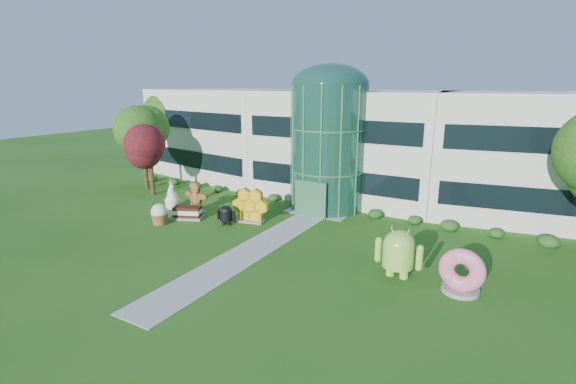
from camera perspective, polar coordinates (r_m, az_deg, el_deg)
The scene contains 14 objects.
ground at distance 25.02m, azimuth -6.49°, elevation -8.87°, with size 140.00×140.00×0.00m, color #215114.
building at distance 39.20m, azimuth 9.27°, elevation 6.69°, with size 46.00×15.00×9.30m, color beige, non-canonical shape.
atrium at distance 33.69m, azimuth 5.57°, elevation 5.97°, with size 6.00×6.00×9.80m, color #194738.
walkway at distance 26.51m, azimuth -3.90°, elevation -7.38°, with size 2.40×20.00×0.04m, color #9E9E93.
tree_red at distance 39.71m, azimuth -18.25°, elevation 3.83°, with size 4.00×4.00×6.00m, color #3F0C14, non-canonical shape.
trees_backdrop at distance 34.70m, azimuth 6.24°, elevation 5.03°, with size 52.00×8.00×8.40m, color #204B12, non-canonical shape.
android_green at distance 22.72m, azimuth 14.89°, elevation -7.70°, with size 2.64×1.76×2.99m, color #91CE42, non-canonical shape.
android_black at distance 30.38m, azimuth -8.46°, elevation -2.93°, with size 1.50×1.01×1.71m, color black, non-canonical shape.
donut at distance 22.24m, azimuth 22.74°, elevation -9.83°, with size 2.23×1.07×2.32m, color #EC5A8A, non-canonical shape.
gingerbread at distance 33.88m, azimuth -12.48°, elevation -0.67°, with size 2.60×1.00×2.40m, color brown, non-canonical shape.
ice_cream_sandwich at distance 32.36m, azimuth -13.57°, elevation -2.77°, with size 2.19×1.10×0.98m, color black, non-canonical shape.
honeycomb at distance 30.73m, azimuth -5.14°, elevation -2.03°, with size 2.94×1.05×2.31m, color yellow, non-canonical shape.
froyo at distance 35.40m, azimuth -15.64°, elevation -0.36°, with size 1.30×1.30×2.22m, color white, non-canonical shape.
cupcake at distance 31.67m, azimuth -17.17°, elevation -2.88°, with size 1.27×1.27×1.53m, color white, non-canonical shape.
Camera 1 is at (13.89, -18.28, 9.94)m, focal length 26.00 mm.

